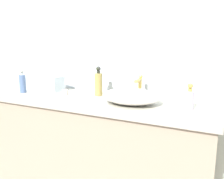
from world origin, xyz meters
TOP-DOWN VIEW (x-y plane):
  - bathroom_wall_rear at (0.00, 0.73)m, footprint 6.00×0.06m
  - vanity_counter at (0.02, 0.42)m, footprint 1.69×0.54m
  - wall_mirror_panel at (0.02, 0.69)m, footprint 1.53×0.01m
  - sink_basin at (0.31, 0.38)m, footprint 0.39×0.31m
  - faucet at (0.31, 0.56)m, footprint 0.03×0.13m
  - soap_dispenser at (-0.01, 0.52)m, footprint 0.06×0.06m
  - lotion_bottle at (0.68, 0.40)m, footprint 0.05×0.05m
  - perfume_bottle at (-0.64, 0.35)m, footprint 0.05×0.05m
  - tissue_box at (-0.43, 0.51)m, footprint 0.13×0.13m
  - candle_jar at (-0.26, 0.42)m, footprint 0.05×0.05m

SIDE VIEW (x-z plane):
  - vanity_counter at x=0.02m, z-range 0.00..0.90m
  - candle_jar at x=-0.26m, z-range 0.90..0.94m
  - sink_basin at x=0.31m, z-range 0.90..1.00m
  - lotion_bottle at x=0.68m, z-range 0.88..1.04m
  - tissue_box at x=-0.43m, z-range 0.88..1.05m
  - perfume_bottle at x=-0.64m, z-range 0.88..1.08m
  - soap_dispenser at x=-0.01m, z-range 0.88..1.11m
  - faucet at x=0.31m, z-range 0.91..1.08m
  - bathroom_wall_rear at x=0.00m, z-range 0.00..2.60m
  - wall_mirror_panel at x=0.02m, z-range 0.90..1.94m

